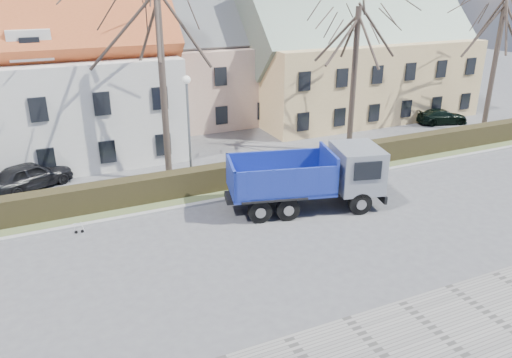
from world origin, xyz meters
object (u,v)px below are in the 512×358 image
dump_truck (300,179)px  parked_car_b (442,117)px  parked_car_a (31,175)px  cart_frame (74,228)px  streetlight (189,133)px

dump_truck → parked_car_b: 19.73m
parked_car_a → parked_car_b: bearing=-112.1°
dump_truck → cart_frame: dump_truck is taller
streetlight → parked_car_a: 8.89m
streetlight → parked_car_a: streetlight is taller
parked_car_a → dump_truck: bearing=-148.1°
dump_truck → cart_frame: bearing=-175.6°
cart_frame → parked_car_b: 28.82m
streetlight → parked_car_b: streetlight is taller
cart_frame → parked_car_a: 6.62m
streetlight → cart_frame: streetlight is taller
parked_car_a → parked_car_b: (29.45, 0.71, -0.16)m
parked_car_b → parked_car_a: bearing=105.8°
cart_frame → parked_car_a: size_ratio=0.14×
dump_truck → streetlight: 6.41m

